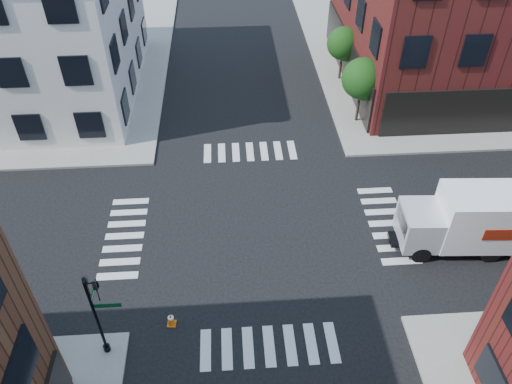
{
  "coord_description": "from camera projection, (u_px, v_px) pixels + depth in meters",
  "views": [
    {
      "loc": [
        -1.36,
        -18.69,
        18.84
      ],
      "look_at": [
        -0.08,
        0.17,
        2.5
      ],
      "focal_mm": 35.0,
      "sensor_mm": 36.0,
      "label": 1
    }
  ],
  "objects": [
    {
      "name": "sidewalk_ne",
      "position": [
        481.0,
        46.0,
        43.37
      ],
      "size": [
        30.0,
        30.0,
        0.15
      ],
      "primitive_type": "cube",
      "color": "gray",
      "rests_on": "ground"
    },
    {
      "name": "ground",
      "position": [
        258.0,
        230.0,
        26.49
      ],
      "size": [
        120.0,
        120.0,
        0.0
      ],
      "primitive_type": "plane",
      "color": "black",
      "rests_on": "ground"
    },
    {
      "name": "tree_far",
      "position": [
        344.0,
        45.0,
        37.06
      ],
      "size": [
        2.43,
        2.43,
        4.07
      ],
      "color": "black",
      "rests_on": "ground"
    },
    {
      "name": "tree_near",
      "position": [
        363.0,
        81.0,
        32.34
      ],
      "size": [
        2.69,
        2.69,
        4.49
      ],
      "color": "black",
      "rests_on": "ground"
    },
    {
      "name": "box_truck",
      "position": [
        481.0,
        220.0,
        24.45
      ],
      "size": [
        7.81,
        2.76,
        3.48
      ],
      "rotation": [
        0.0,
        0.0,
        -0.06
      ],
      "color": "white",
      "rests_on": "ground"
    },
    {
      "name": "signal_pole",
      "position": [
        96.0,
        308.0,
        19.24
      ],
      "size": [
        1.29,
        1.24,
        4.6
      ],
      "color": "black",
      "rests_on": "ground"
    },
    {
      "name": "traffic_cone",
      "position": [
        171.0,
        319.0,
        21.83
      ],
      "size": [
        0.41,
        0.41,
        0.7
      ],
      "rotation": [
        0.0,
        0.0,
        -0.09
      ],
      "color": "orange",
      "rests_on": "ground"
    }
  ]
}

